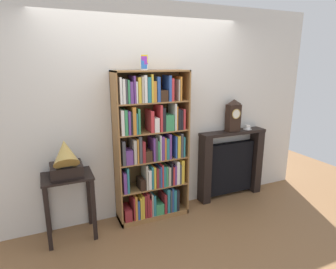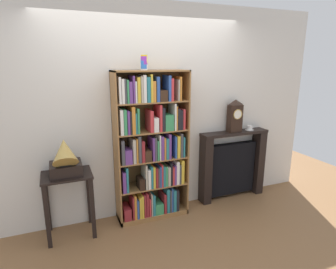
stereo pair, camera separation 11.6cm
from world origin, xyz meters
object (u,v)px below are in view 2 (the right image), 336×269
(teacup_with_saucer, at_px, (250,128))
(gramophone, at_px, (65,159))
(bookshelf, at_px, (151,151))
(fireplace_mantel, at_px, (232,165))
(cup_stack, at_px, (144,63))
(side_table_left, at_px, (68,192))
(mantel_clock, at_px, (235,116))

(teacup_with_saucer, bearing_deg, gramophone, -176.47)
(bookshelf, distance_m, fireplace_mantel, 1.34)
(cup_stack, xyz_separation_m, teacup_with_saucer, (1.60, 0.08, -0.92))
(side_table_left, distance_m, gramophone, 0.42)
(bookshelf, relative_size, gramophone, 3.85)
(fireplace_mantel, relative_size, teacup_with_saucer, 7.95)
(side_table_left, bearing_deg, gramophone, -90.00)
(side_table_left, height_order, gramophone, gramophone)
(bookshelf, relative_size, side_table_left, 2.49)
(gramophone, xyz_separation_m, fireplace_mantel, (2.29, 0.17, -0.46))
(fireplace_mantel, xyz_separation_m, teacup_with_saucer, (0.25, -0.02, 0.54))
(bookshelf, distance_m, mantel_clock, 1.31)
(cup_stack, height_order, fireplace_mantel, cup_stack)
(fireplace_mantel, distance_m, teacup_with_saucer, 0.60)
(gramophone, relative_size, teacup_with_saucer, 3.78)
(gramophone, bearing_deg, teacup_with_saucer, 3.53)
(teacup_with_saucer, bearing_deg, cup_stack, -177.11)
(bookshelf, distance_m, teacup_with_saucer, 1.54)
(bookshelf, xyz_separation_m, gramophone, (-1.01, -0.09, 0.07))
(fireplace_mantel, height_order, mantel_clock, mantel_clock)
(fireplace_mantel, xyz_separation_m, mantel_clock, (-0.02, -0.02, 0.74))
(cup_stack, xyz_separation_m, side_table_left, (-0.94, -0.02, -1.42))
(gramophone, xyz_separation_m, mantel_clock, (2.27, 0.15, 0.28))
(cup_stack, bearing_deg, teacup_with_saucer, 2.89)
(mantel_clock, bearing_deg, bookshelf, -177.17)
(cup_stack, xyz_separation_m, fireplace_mantel, (1.35, 0.10, -1.47))
(fireplace_mantel, bearing_deg, bookshelf, -176.37)
(cup_stack, height_order, mantel_clock, cup_stack)
(gramophone, distance_m, fireplace_mantel, 2.34)
(side_table_left, relative_size, teacup_with_saucer, 5.86)
(gramophone, height_order, fireplace_mantel, gramophone)
(fireplace_mantel, bearing_deg, teacup_with_saucer, -3.71)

